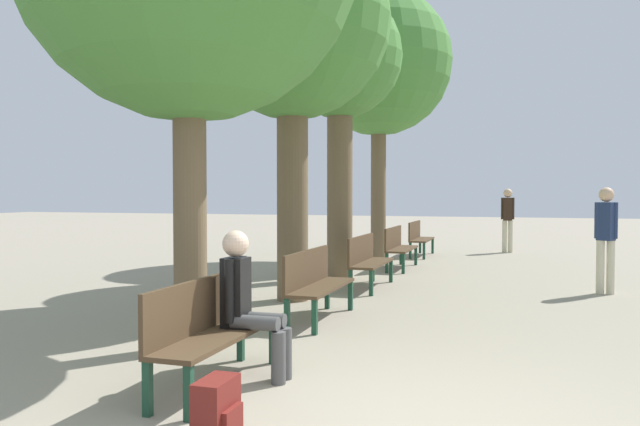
{
  "coord_description": "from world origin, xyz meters",
  "views": [
    {
      "loc": [
        0.84,
        -4.07,
        1.63
      ],
      "look_at": [
        -2.31,
        5.73,
        1.3
      ],
      "focal_mm": 35.0,
      "sensor_mm": 36.0,
      "label": 1
    }
  ],
  "objects_px": {
    "bench_row_3": "(398,245)",
    "pedestrian_mid": "(606,233)",
    "tree_row_3": "(379,64)",
    "bench_row_0": "(209,324)",
    "bench_row_2": "(367,258)",
    "tree_row_2": "(340,63)",
    "tree_row_1": "(292,25)",
    "backpack": "(217,411)",
    "bench_row_4": "(419,236)",
    "person_seated": "(248,300)",
    "pedestrian_near": "(508,216)",
    "bench_row_1": "(315,280)"
  },
  "relations": [
    {
      "from": "bench_row_0",
      "to": "tree_row_2",
      "type": "distance_m",
      "value": 7.71
    },
    {
      "from": "bench_row_4",
      "to": "tree_row_3",
      "type": "height_order",
      "value": "tree_row_3"
    },
    {
      "from": "tree_row_2",
      "to": "tree_row_3",
      "type": "relative_size",
      "value": 0.83
    },
    {
      "from": "bench_row_1",
      "to": "tree_row_1",
      "type": "xyz_separation_m",
      "value": [
        -0.79,
        1.32,
        3.64
      ]
    },
    {
      "from": "bench_row_3",
      "to": "person_seated",
      "type": "bearing_deg",
      "value": -88.42
    },
    {
      "from": "pedestrian_mid",
      "to": "tree_row_3",
      "type": "bearing_deg",
      "value": 139.63
    },
    {
      "from": "bench_row_1",
      "to": "tree_row_2",
      "type": "relative_size",
      "value": 0.31
    },
    {
      "from": "bench_row_4",
      "to": "pedestrian_mid",
      "type": "xyz_separation_m",
      "value": [
        3.82,
        -5.17,
        0.47
      ]
    },
    {
      "from": "bench_row_3",
      "to": "pedestrian_near",
      "type": "height_order",
      "value": "pedestrian_near"
    },
    {
      "from": "pedestrian_near",
      "to": "bench_row_3",
      "type": "bearing_deg",
      "value": -115.58
    },
    {
      "from": "tree_row_2",
      "to": "bench_row_0",
      "type": "bearing_deg",
      "value": -83.34
    },
    {
      "from": "bench_row_4",
      "to": "pedestrian_mid",
      "type": "height_order",
      "value": "pedestrian_mid"
    },
    {
      "from": "tree_row_3",
      "to": "pedestrian_mid",
      "type": "xyz_separation_m",
      "value": [
        4.62,
        -3.92,
        -3.78
      ]
    },
    {
      "from": "bench_row_4",
      "to": "person_seated",
      "type": "height_order",
      "value": "person_seated"
    },
    {
      "from": "bench_row_0",
      "to": "bench_row_1",
      "type": "relative_size",
      "value": 1.0
    },
    {
      "from": "bench_row_2",
      "to": "bench_row_4",
      "type": "relative_size",
      "value": 1.0
    },
    {
      "from": "bench_row_0",
      "to": "tree_row_2",
      "type": "relative_size",
      "value": 0.31
    },
    {
      "from": "tree_row_3",
      "to": "pedestrian_near",
      "type": "bearing_deg",
      "value": 44.72
    },
    {
      "from": "bench_row_2",
      "to": "bench_row_3",
      "type": "height_order",
      "value": "same"
    },
    {
      "from": "bench_row_4",
      "to": "backpack",
      "type": "xyz_separation_m",
      "value": [
        0.62,
        -12.49,
        -0.32
      ]
    },
    {
      "from": "pedestrian_mid",
      "to": "bench_row_2",
      "type": "bearing_deg",
      "value": -171.83
    },
    {
      "from": "bench_row_3",
      "to": "bench_row_0",
      "type": "bearing_deg",
      "value": -90.0
    },
    {
      "from": "bench_row_2",
      "to": "bench_row_4",
      "type": "distance_m",
      "value": 5.72
    },
    {
      "from": "tree_row_1",
      "to": "tree_row_3",
      "type": "relative_size",
      "value": 0.87
    },
    {
      "from": "pedestrian_near",
      "to": "bench_row_1",
      "type": "bearing_deg",
      "value": -101.98
    },
    {
      "from": "pedestrian_mid",
      "to": "bench_row_0",
      "type": "bearing_deg",
      "value": -121.39
    },
    {
      "from": "pedestrian_mid",
      "to": "pedestrian_near",
      "type": "bearing_deg",
      "value": 103.46
    },
    {
      "from": "bench_row_3",
      "to": "backpack",
      "type": "xyz_separation_m",
      "value": [
        0.62,
        -9.63,
        -0.32
      ]
    },
    {
      "from": "bench_row_1",
      "to": "pedestrian_mid",
      "type": "relative_size",
      "value": 0.97
    },
    {
      "from": "bench_row_1",
      "to": "bench_row_3",
      "type": "distance_m",
      "value": 5.72
    },
    {
      "from": "person_seated",
      "to": "pedestrian_mid",
      "type": "xyz_separation_m",
      "value": [
        3.6,
        5.98,
        0.3
      ]
    },
    {
      "from": "person_seated",
      "to": "bench_row_0",
      "type": "bearing_deg",
      "value": -127.99
    },
    {
      "from": "bench_row_3",
      "to": "tree_row_1",
      "type": "xyz_separation_m",
      "value": [
        -0.79,
        -4.4,
        3.64
      ]
    },
    {
      "from": "bench_row_2",
      "to": "pedestrian_near",
      "type": "height_order",
      "value": "pedestrian_near"
    },
    {
      "from": "bench_row_4",
      "to": "tree_row_1",
      "type": "bearing_deg",
      "value": -96.22
    },
    {
      "from": "pedestrian_mid",
      "to": "bench_row_4",
      "type": "bearing_deg",
      "value": 126.49
    },
    {
      "from": "bench_row_0",
      "to": "bench_row_2",
      "type": "distance_m",
      "value": 5.72
    },
    {
      "from": "bench_row_3",
      "to": "pedestrian_mid",
      "type": "distance_m",
      "value": 4.49
    },
    {
      "from": "bench_row_2",
      "to": "tree_row_1",
      "type": "bearing_deg",
      "value": -117.13
    },
    {
      "from": "backpack",
      "to": "pedestrian_mid",
      "type": "relative_size",
      "value": 0.24
    },
    {
      "from": "bench_row_4",
      "to": "pedestrian_near",
      "type": "distance_m",
      "value": 2.8
    },
    {
      "from": "bench_row_4",
      "to": "bench_row_1",
      "type": "bearing_deg",
      "value": -90.0
    },
    {
      "from": "bench_row_2",
      "to": "tree_row_2",
      "type": "xyz_separation_m",
      "value": [
        -0.79,
        1.06,
        3.58
      ]
    },
    {
      "from": "pedestrian_mid",
      "to": "tree_row_1",
      "type": "bearing_deg",
      "value": -155.61
    },
    {
      "from": "bench_row_4",
      "to": "tree_row_2",
      "type": "xyz_separation_m",
      "value": [
        -0.79,
        -4.66,
        3.58
      ]
    },
    {
      "from": "tree_row_3",
      "to": "pedestrian_mid",
      "type": "relative_size",
      "value": 3.8
    },
    {
      "from": "bench_row_0",
      "to": "tree_row_3",
      "type": "relative_size",
      "value": 0.26
    },
    {
      "from": "bench_row_2",
      "to": "backpack",
      "type": "distance_m",
      "value": 6.81
    },
    {
      "from": "bench_row_2",
      "to": "person_seated",
      "type": "relative_size",
      "value": 1.29
    },
    {
      "from": "pedestrian_mid",
      "to": "person_seated",
      "type": "bearing_deg",
      "value": -121.04
    }
  ]
}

